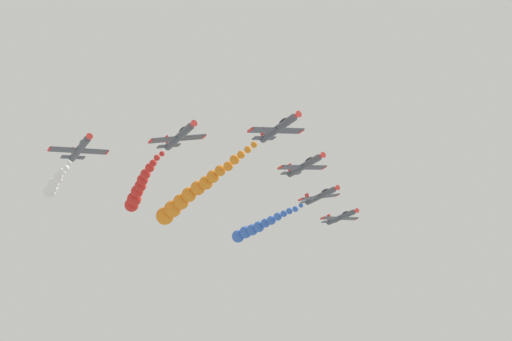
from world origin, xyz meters
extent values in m
cylinder|color=#474C56|center=(5.64, 16.27, 65.10)|extent=(1.31, 9.00, 1.31)
cone|color=red|center=(5.64, 21.37, 65.10)|extent=(1.24, 1.20, 1.24)
cube|color=#474C56|center=(5.62, 15.87, 65.00)|extent=(9.04, 1.90, 2.09)
cylinder|color=red|center=(1.12, 15.87, 65.96)|extent=(0.43, 1.40, 0.43)
cylinder|color=red|center=(10.12, 15.87, 64.04)|extent=(0.43, 1.40, 0.43)
cube|color=#474C56|center=(5.65, 12.27, 65.15)|extent=(3.75, 1.20, 0.97)
cube|color=red|center=(5.84, 12.17, 66.04)|extent=(0.47, 1.10, 1.59)
ellipsoid|color=black|center=(5.74, 18.07, 65.58)|extent=(0.93, 2.20, 0.85)
sphere|color=orange|center=(5.76, 9.33, 65.14)|extent=(1.04, 1.04, 1.04)
sphere|color=orange|center=(5.82, 7.39, 65.02)|extent=(1.17, 1.17, 1.17)
sphere|color=orange|center=(5.98, 5.45, 64.81)|extent=(1.33, 1.33, 1.33)
sphere|color=orange|center=(6.13, 3.51, 64.58)|extent=(1.65, 1.65, 1.65)
sphere|color=orange|center=(6.30, 1.57, 64.07)|extent=(1.66, 1.66, 1.66)
sphere|color=orange|center=(6.83, -0.37, 63.84)|extent=(1.91, 1.91, 1.91)
sphere|color=orange|center=(7.24, -2.31, 63.32)|extent=(2.23, 2.23, 2.23)
sphere|color=orange|center=(7.59, -4.25, 62.74)|extent=(2.41, 2.41, 2.41)
sphere|color=orange|center=(8.22, -6.19, 62.28)|extent=(2.60, 2.60, 2.60)
sphere|color=orange|center=(9.02, -8.13, 61.50)|extent=(2.66, 2.66, 2.66)
sphere|color=orange|center=(9.66, -10.07, 60.61)|extent=(2.84, 2.84, 2.84)
sphere|color=orange|center=(10.40, -12.01, 59.71)|extent=(3.10, 3.10, 3.10)
sphere|color=orange|center=(11.03, -13.95, 58.81)|extent=(3.27, 3.27, 3.27)
cylinder|color=#474C56|center=(-5.69, 6.52, 64.78)|extent=(1.29, 9.00, 1.29)
cone|color=red|center=(-5.69, 11.62, 64.78)|extent=(1.23, 1.20, 1.23)
cube|color=#474C56|center=(-5.71, 6.12, 64.69)|extent=(9.06, 1.90, 1.94)
cylinder|color=red|center=(-10.22, 6.12, 65.57)|extent=(0.42, 1.40, 0.42)
cylinder|color=red|center=(-1.19, 6.12, 63.80)|extent=(0.42, 1.40, 0.42)
cube|color=#474C56|center=(-5.68, 2.52, 64.83)|extent=(3.76, 1.20, 0.90)
cube|color=red|center=(-5.50, 2.42, 65.73)|extent=(0.44, 1.10, 1.60)
ellipsoid|color=black|center=(-5.59, 8.32, 65.27)|extent=(0.92, 2.20, 0.84)
cylinder|color=#474C56|center=(17.25, 5.94, 65.17)|extent=(1.38, 9.00, 1.38)
cone|color=red|center=(17.25, 11.04, 65.17)|extent=(1.31, 1.20, 1.31)
cube|color=#474C56|center=(17.22, 5.54, 65.08)|extent=(8.83, 1.90, 2.92)
cylinder|color=red|center=(12.84, 5.54, 66.45)|extent=(0.45, 1.40, 0.45)
cylinder|color=red|center=(21.61, 5.54, 63.70)|extent=(0.45, 1.40, 0.45)
cube|color=#474C56|center=(17.27, 1.94, 65.22)|extent=(3.68, 1.20, 1.31)
cube|color=red|center=(17.54, 1.84, 66.09)|extent=(0.61, 1.10, 1.57)
ellipsoid|color=black|center=(17.40, 7.74, 65.64)|extent=(0.97, 2.20, 0.91)
sphere|color=red|center=(17.19, -1.13, 65.01)|extent=(0.89, 0.89, 0.89)
sphere|color=red|center=(17.24, -3.19, 65.05)|extent=(1.04, 1.04, 1.04)
sphere|color=red|center=(17.08, -5.26, 64.86)|extent=(1.22, 1.22, 1.22)
sphere|color=red|center=(16.90, -7.33, 64.76)|extent=(1.59, 1.59, 1.59)
sphere|color=red|center=(16.87, -9.40, 64.31)|extent=(1.79, 1.79, 1.79)
sphere|color=red|center=(16.61, -11.46, 63.96)|extent=(1.99, 1.99, 1.99)
sphere|color=red|center=(16.23, -13.53, 63.54)|extent=(2.11, 2.11, 2.11)
sphere|color=red|center=(16.06, -15.60, 63.19)|extent=(2.28, 2.28, 2.28)
sphere|color=red|center=(15.82, -17.67, 62.37)|extent=(2.63, 2.63, 2.63)
sphere|color=red|center=(15.56, -19.73, 61.84)|extent=(2.63, 2.63, 2.63)
cylinder|color=#474C56|center=(-17.96, -5.81, 65.23)|extent=(1.35, 9.00, 1.35)
cone|color=red|center=(-17.96, -0.71, 65.23)|extent=(1.29, 1.20, 1.29)
cube|color=#474C56|center=(-17.99, -6.21, 65.13)|extent=(8.92, 1.90, 2.62)
cylinder|color=red|center=(-22.42, -6.21, 66.35)|extent=(0.44, 1.40, 0.44)
cylinder|color=red|center=(-13.55, -6.21, 63.90)|extent=(0.44, 1.40, 0.44)
cube|color=#474C56|center=(-17.95, -9.81, 65.27)|extent=(3.71, 1.20, 1.19)
cube|color=red|center=(-17.70, -9.91, 66.16)|extent=(0.56, 1.10, 1.58)
ellipsoid|color=black|center=(-17.83, -4.01, 65.70)|extent=(0.96, 2.20, 0.89)
sphere|color=blue|center=(-18.04, -12.72, 65.32)|extent=(0.95, 0.95, 0.95)
sphere|color=blue|center=(-17.90, -14.63, 65.04)|extent=(1.23, 1.23, 1.23)
sphere|color=blue|center=(-17.67, -16.54, 65.10)|extent=(1.37, 1.37, 1.37)
sphere|color=blue|center=(-17.49, -18.45, 65.02)|extent=(1.41, 1.41, 1.41)
sphere|color=blue|center=(-17.17, -20.36, 64.84)|extent=(1.77, 1.77, 1.77)
sphere|color=blue|center=(-16.71, -22.28, 64.43)|extent=(1.95, 1.95, 1.95)
sphere|color=blue|center=(-16.35, -24.19, 64.28)|extent=(2.00, 2.00, 2.00)
sphere|color=blue|center=(-15.80, -26.10, 63.86)|extent=(2.43, 2.43, 2.43)
sphere|color=blue|center=(-15.23, -28.01, 63.53)|extent=(2.51, 2.51, 2.51)
sphere|color=blue|center=(-14.55, -29.92, 63.36)|extent=(2.74, 2.74, 2.74)
sphere|color=blue|center=(-13.71, -31.83, 62.75)|extent=(2.83, 2.83, 2.83)
cylinder|color=#474C56|center=(29.54, -5.40, 64.75)|extent=(1.25, 9.00, 1.25)
cone|color=red|center=(29.54, -0.30, 64.75)|extent=(1.19, 1.20, 1.19)
cube|color=#474C56|center=(29.53, -5.80, 64.65)|extent=(9.12, 1.90, 1.57)
cylinder|color=red|center=(24.98, -5.80, 65.35)|extent=(0.41, 1.40, 0.41)
cylinder|color=red|center=(34.07, -5.80, 63.95)|extent=(0.41, 1.40, 0.41)
cube|color=#474C56|center=(29.55, -9.40, 64.80)|extent=(3.78, 1.20, 0.75)
cube|color=red|center=(29.69, -9.50, 65.70)|extent=(0.38, 1.10, 1.60)
ellipsoid|color=black|center=(29.62, -3.60, 65.24)|extent=(0.90, 2.20, 0.81)
sphere|color=white|center=(29.46, -12.39, 64.87)|extent=(0.84, 0.84, 0.84)
sphere|color=white|center=(29.41, -14.39, 64.59)|extent=(1.09, 1.09, 1.09)
sphere|color=white|center=(29.61, -16.38, 64.61)|extent=(1.33, 1.33, 1.33)
sphere|color=white|center=(29.64, -18.37, 64.59)|extent=(1.50, 1.50, 1.50)
sphere|color=white|center=(29.41, -20.37, 64.63)|extent=(1.69, 1.69, 1.69)
sphere|color=white|center=(29.58, -22.36, 64.45)|extent=(1.94, 1.94, 1.94)
sphere|color=white|center=(29.39, -24.36, 64.21)|extent=(2.01, 2.01, 2.01)
sphere|color=white|center=(29.39, -26.35, 64.13)|extent=(2.33, 2.33, 2.33)
cylinder|color=#474C56|center=(-29.86, -14.89, 65.15)|extent=(1.24, 9.00, 1.24)
cone|color=red|center=(-29.86, -9.79, 65.15)|extent=(1.17, 1.20, 1.17)
cube|color=#474C56|center=(-29.87, -15.29, 65.05)|extent=(9.14, 1.90, 1.40)
cylinder|color=red|center=(-34.43, -15.29, 65.66)|extent=(0.40, 1.40, 0.40)
cylinder|color=red|center=(-25.31, -15.29, 64.44)|extent=(0.40, 1.40, 0.40)
cube|color=#474C56|center=(-29.85, -18.89, 65.20)|extent=(3.79, 1.20, 0.68)
cube|color=red|center=(-29.73, -18.99, 66.11)|extent=(0.35, 1.10, 1.60)
ellipsoid|color=black|center=(-29.79, -13.09, 65.64)|extent=(0.89, 2.20, 0.80)
camera|label=1|loc=(50.58, 87.57, 24.94)|focal=43.57mm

